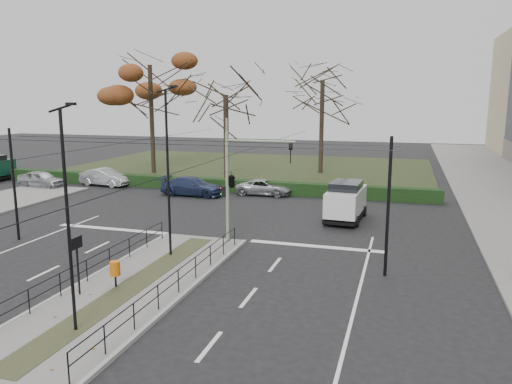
{
  "coord_description": "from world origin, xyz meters",
  "views": [
    {
      "loc": [
        10.17,
        -19.19,
        7.54
      ],
      "look_at": [
        1.99,
        8.0,
        2.17
      ],
      "focal_mm": 35.0,
      "sensor_mm": 36.0,
      "label": 1
    }
  ],
  "objects_px": {
    "info_panel": "(77,249)",
    "parked_car_first": "(41,179)",
    "parked_car_third": "(192,186)",
    "bare_tree_near": "(226,102)",
    "rust_tree": "(150,65)",
    "bare_tree_center": "(323,87)",
    "litter_bin": "(115,269)",
    "parked_car_fourth": "(264,187)",
    "parked_car_second": "(105,177)",
    "streetlamp_median_far": "(168,171)",
    "white_van": "(346,200)",
    "streetlamp_median_near": "(68,219)",
    "traffic_light": "(233,179)"
  },
  "relations": [
    {
      "from": "info_panel",
      "to": "parked_car_first",
      "type": "distance_m",
      "value": 26.52
    },
    {
      "from": "parked_car_third",
      "to": "bare_tree_near",
      "type": "relative_size",
      "value": 0.49
    },
    {
      "from": "rust_tree",
      "to": "bare_tree_center",
      "type": "height_order",
      "value": "rust_tree"
    },
    {
      "from": "litter_bin",
      "to": "parked_car_fourth",
      "type": "xyz_separation_m",
      "value": [
        0.23,
        20.83,
        -0.29
      ]
    },
    {
      "from": "parked_car_second",
      "to": "streetlamp_median_far",
      "type": "bearing_deg",
      "value": -132.1
    },
    {
      "from": "info_panel",
      "to": "parked_car_third",
      "type": "bearing_deg",
      "value": 101.77
    },
    {
      "from": "white_van",
      "to": "bare_tree_center",
      "type": "xyz_separation_m",
      "value": [
        -4.74,
        18.97,
        7.32
      ]
    },
    {
      "from": "streetlamp_median_near",
      "to": "bare_tree_center",
      "type": "height_order",
      "value": "bare_tree_center"
    },
    {
      "from": "parked_car_first",
      "to": "bare_tree_center",
      "type": "bearing_deg",
      "value": -50.64
    },
    {
      "from": "litter_bin",
      "to": "parked_car_third",
      "type": "xyz_separation_m",
      "value": [
        -5.11,
        19.0,
        -0.17
      ]
    },
    {
      "from": "parked_car_third",
      "to": "streetlamp_median_far",
      "type": "bearing_deg",
      "value": -159.66
    },
    {
      "from": "info_panel",
      "to": "white_van",
      "type": "bearing_deg",
      "value": 61.7
    },
    {
      "from": "info_panel",
      "to": "bare_tree_center",
      "type": "bearing_deg",
      "value": 84.12
    },
    {
      "from": "traffic_light",
      "to": "parked_car_first",
      "type": "relative_size",
      "value": 1.35
    },
    {
      "from": "streetlamp_median_near",
      "to": "white_van",
      "type": "distance_m",
      "value": 19.3
    },
    {
      "from": "parked_car_second",
      "to": "white_van",
      "type": "xyz_separation_m",
      "value": [
        21.51,
        -6.49,
        0.53
      ]
    },
    {
      "from": "info_panel",
      "to": "parked_car_fourth",
      "type": "xyz_separation_m",
      "value": [
        1.17,
        21.87,
        -1.32
      ]
    },
    {
      "from": "info_panel",
      "to": "parked_car_fourth",
      "type": "height_order",
      "value": "info_panel"
    },
    {
      "from": "litter_bin",
      "to": "rust_tree",
      "type": "distance_m",
      "value": 33.01
    },
    {
      "from": "parked_car_third",
      "to": "litter_bin",
      "type": "bearing_deg",
      "value": -164.73
    },
    {
      "from": "streetlamp_median_near",
      "to": "parked_car_first",
      "type": "height_order",
      "value": "streetlamp_median_near"
    },
    {
      "from": "parked_car_third",
      "to": "white_van",
      "type": "relative_size",
      "value": 1.06
    },
    {
      "from": "streetlamp_median_far",
      "to": "parked_car_first",
      "type": "bearing_deg",
      "value": 143.57
    },
    {
      "from": "streetlamp_median_far",
      "to": "bare_tree_center",
      "type": "distance_m",
      "value": 29.35
    },
    {
      "from": "streetlamp_median_far",
      "to": "bare_tree_center",
      "type": "relative_size",
      "value": 0.65
    },
    {
      "from": "white_van",
      "to": "bare_tree_near",
      "type": "bearing_deg",
      "value": 141.01
    },
    {
      "from": "litter_bin",
      "to": "bare_tree_center",
      "type": "height_order",
      "value": "bare_tree_center"
    },
    {
      "from": "white_van",
      "to": "parked_car_first",
      "type": "bearing_deg",
      "value": 171.03
    },
    {
      "from": "streetlamp_median_far",
      "to": "rust_tree",
      "type": "relative_size",
      "value": 0.57
    },
    {
      "from": "streetlamp_median_near",
      "to": "bare_tree_center",
      "type": "xyz_separation_m",
      "value": [
        1.78,
        36.96,
        4.76
      ]
    },
    {
      "from": "traffic_light",
      "to": "bare_tree_center",
      "type": "height_order",
      "value": "bare_tree_center"
    },
    {
      "from": "info_panel",
      "to": "litter_bin",
      "type": "bearing_deg",
      "value": 47.95
    },
    {
      "from": "parked_car_first",
      "to": "white_van",
      "type": "distance_m",
      "value": 26.53
    },
    {
      "from": "rust_tree",
      "to": "bare_tree_center",
      "type": "distance_m",
      "value": 17.01
    },
    {
      "from": "bare_tree_near",
      "to": "parked_car_second",
      "type": "bearing_deg",
      "value": -165.82
    },
    {
      "from": "parked_car_second",
      "to": "streetlamp_median_near",
      "type": "bearing_deg",
      "value": -141.85
    },
    {
      "from": "traffic_light",
      "to": "white_van",
      "type": "xyz_separation_m",
      "value": [
        4.94,
        7.01,
        -2.21
      ]
    },
    {
      "from": "streetlamp_median_far",
      "to": "white_van",
      "type": "height_order",
      "value": "streetlamp_median_far"
    },
    {
      "from": "traffic_light",
      "to": "bare_tree_near",
      "type": "distance_m",
      "value": 17.68
    },
    {
      "from": "parked_car_second",
      "to": "rust_tree",
      "type": "bearing_deg",
      "value": 2.16
    },
    {
      "from": "traffic_light",
      "to": "streetlamp_median_near",
      "type": "relative_size",
      "value": 0.79
    },
    {
      "from": "white_van",
      "to": "parked_car_second",
      "type": "bearing_deg",
      "value": 163.22
    },
    {
      "from": "parked_car_fourth",
      "to": "bare_tree_near",
      "type": "height_order",
      "value": "bare_tree_near"
    },
    {
      "from": "traffic_light",
      "to": "parked_car_second",
      "type": "relative_size",
      "value": 1.27
    },
    {
      "from": "parked_car_first",
      "to": "bare_tree_center",
      "type": "height_order",
      "value": "bare_tree_center"
    },
    {
      "from": "bare_tree_near",
      "to": "parked_car_third",
      "type": "bearing_deg",
      "value": -105.56
    },
    {
      "from": "traffic_light",
      "to": "bare_tree_center",
      "type": "xyz_separation_m",
      "value": [
        0.2,
        25.98,
        5.11
      ]
    },
    {
      "from": "parked_car_third",
      "to": "rust_tree",
      "type": "xyz_separation_m",
      "value": [
        -8.45,
        9.46,
        9.96
      ]
    },
    {
      "from": "traffic_light",
      "to": "parked_car_first",
      "type": "xyz_separation_m",
      "value": [
        -21.26,
        11.15,
        -2.76
      ]
    },
    {
      "from": "traffic_light",
      "to": "white_van",
      "type": "distance_m",
      "value": 8.86
    }
  ]
}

